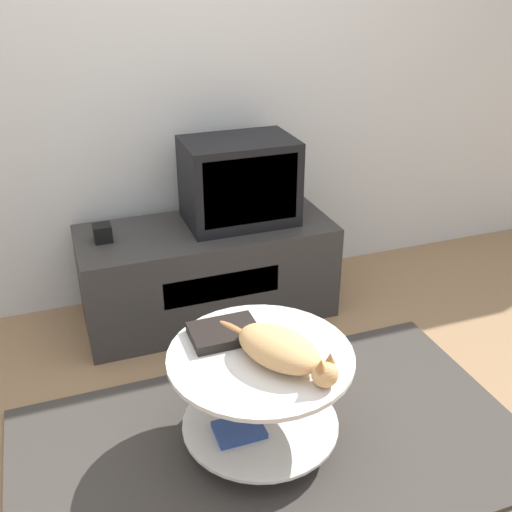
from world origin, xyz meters
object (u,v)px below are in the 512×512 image
at_px(speaker, 103,233).
at_px(cat, 283,349).
at_px(dvd_box, 224,333).
at_px(tv, 239,181).

xyz_separation_m(speaker, cat, (0.48, -1.10, -0.05)).
height_order(dvd_box, cat, cat).
distance_m(tv, speaker, 0.72).
bearing_deg(speaker, cat, -66.39).
xyz_separation_m(dvd_box, cat, (0.15, -0.22, 0.04)).
bearing_deg(speaker, dvd_box, -69.10).
distance_m(speaker, dvd_box, 0.94).
bearing_deg(dvd_box, tv, 67.83).
bearing_deg(cat, tv, 141.27).
height_order(tv, cat, tv).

